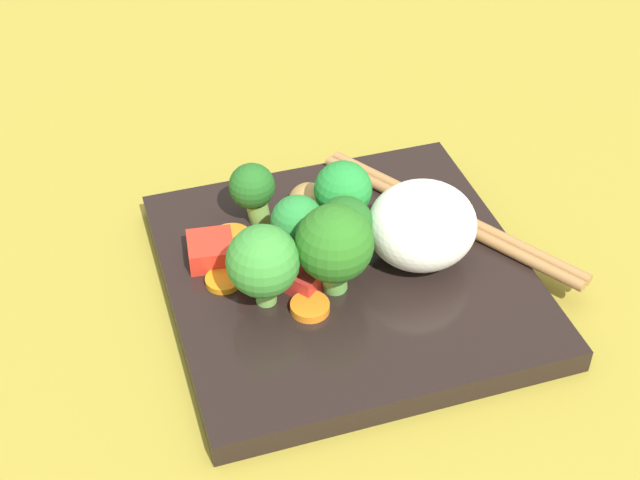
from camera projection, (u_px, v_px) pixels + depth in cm
name	position (u px, v px, depth cm)	size (l,w,h in cm)	color
ground_plane	(346.00, 296.00, 64.44)	(110.00, 110.00, 2.00)	olive
square_plate	(346.00, 277.00, 63.23)	(24.04, 24.04, 1.74)	black
rice_mound	(422.00, 225.00, 61.60)	(7.46, 7.08, 5.72)	white
broccoli_floret_0	(297.00, 223.00, 61.40)	(3.63, 3.63, 5.09)	#72AE4F
broccoli_floret_1	(343.00, 193.00, 62.89)	(4.01, 4.01, 6.04)	#75A443
broccoli_floret_2	(343.00, 226.00, 60.93)	(3.88, 3.88, 5.29)	#63A34A
broccoli_floret_3	(263.00, 262.00, 57.77)	(4.72, 4.72, 6.06)	#7CBE53
broccoli_floret_4	(334.00, 245.00, 58.32)	(5.10, 5.10, 6.80)	#65A747
broccoli_floret_5	(253.00, 189.00, 64.67)	(3.28, 3.28, 4.84)	#81C051
carrot_slice_0	(291.00, 228.00, 65.50)	(2.38, 2.38, 0.49)	orange
carrot_slice_1	(256.00, 254.00, 63.30)	(2.40, 2.40, 0.53)	orange
carrot_slice_2	(232.00, 238.00, 64.63)	(2.89, 2.89, 0.46)	orange
carrot_slice_3	(223.00, 280.00, 61.35)	(2.44, 2.44, 0.45)	orange
carrot_slice_4	(310.00, 307.00, 59.33)	(2.57, 2.57, 0.57)	orange
pepper_chunk_0	(255.00, 267.00, 60.90)	(2.44, 1.79, 2.34)	red
pepper_chunk_1	(300.00, 280.00, 60.59)	(2.72, 1.94, 1.54)	red
pepper_chunk_2	(211.00, 250.00, 62.75)	(3.13, 3.09, 1.64)	red
chicken_piece_2	(308.00, 202.00, 66.18)	(3.31, 2.90, 2.48)	#B08145
chopstick_pair	(449.00, 216.00, 66.27)	(19.90, 12.44, 0.81)	#A0713F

